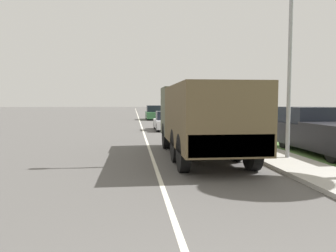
# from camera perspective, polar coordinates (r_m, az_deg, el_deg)

# --- Properties ---
(ground_plane) EXTENTS (180.00, 180.00, 0.00)m
(ground_plane) POSITION_cam_1_polar(r_m,az_deg,el_deg) (41.62, -5.13, 1.36)
(ground_plane) COLOR #565451
(lane_centre_stripe) EXTENTS (0.12, 120.00, 0.00)m
(lane_centre_stripe) POSITION_cam_1_polar(r_m,az_deg,el_deg) (41.62, -5.13, 1.37)
(lane_centre_stripe) COLOR silver
(lane_centre_stripe) RESTS_ON ground
(sidewalk_right) EXTENTS (1.80, 120.00, 0.12)m
(sidewalk_right) POSITION_cam_1_polar(r_m,az_deg,el_deg) (41.94, 1.03, 1.48)
(sidewalk_right) COLOR #ADAAA3
(sidewalk_right) RESTS_ON ground
(grass_strip_right) EXTENTS (7.00, 120.00, 0.02)m
(grass_strip_right) POSITION_cam_1_polar(r_m,az_deg,el_deg) (42.71, 6.90, 1.44)
(grass_strip_right) COLOR #4C7538
(grass_strip_right) RESTS_ON ground
(military_truck) EXTENTS (2.43, 7.56, 2.74)m
(military_truck) POSITION_cam_1_polar(r_m,az_deg,el_deg) (12.24, 5.89, 1.81)
(military_truck) COLOR #474C38
(military_truck) RESTS_ON ground
(car_nearest_ahead) EXTENTS (1.91, 3.90, 1.39)m
(car_nearest_ahead) POSITION_cam_1_polar(r_m,az_deg,el_deg) (24.18, -0.03, 0.80)
(car_nearest_ahead) COLOR silver
(car_nearest_ahead) RESTS_ON ground
(car_second_ahead) EXTENTS (1.77, 4.71, 1.65)m
(car_second_ahead) POSITION_cam_1_polar(r_m,az_deg,el_deg) (38.35, -2.53, 2.23)
(car_second_ahead) COLOR #336B3D
(car_second_ahead) RESTS_ON ground
(pickup_truck) EXTENTS (1.96, 5.44, 1.84)m
(pickup_truck) POSITION_cam_1_polar(r_m,az_deg,el_deg) (14.56, 25.35, -0.91)
(pickup_truck) COLOR black
(pickup_truck) RESTS_ON grass_strip_right
(lamp_post) EXTENTS (1.69, 0.24, 8.20)m
(lamp_post) POSITION_cam_1_polar(r_m,az_deg,el_deg) (12.54, 19.83, 17.00)
(lamp_post) COLOR gray
(lamp_post) RESTS_ON sidewalk_right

